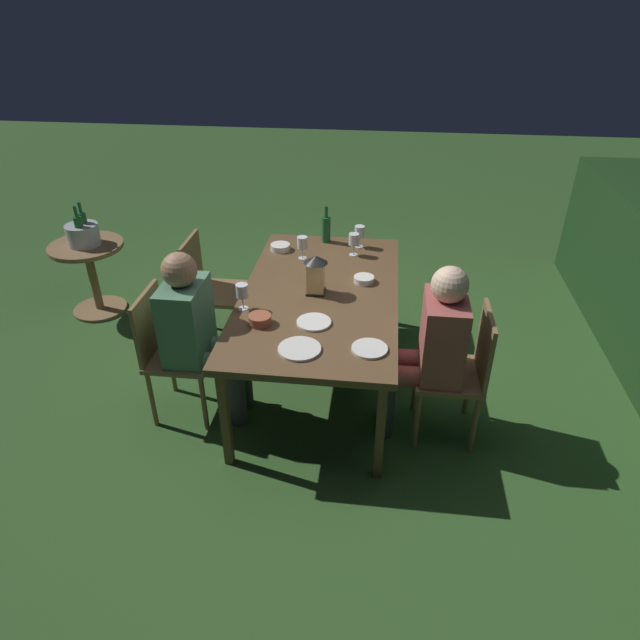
% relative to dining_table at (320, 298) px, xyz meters
% --- Properties ---
extents(ground_plane, '(16.00, 16.00, 0.00)m').
position_rel_dining_table_xyz_m(ground_plane, '(0.00, 0.00, -0.68)').
color(ground_plane, '#2D5123').
extents(dining_table, '(1.87, 1.02, 0.72)m').
position_rel_dining_table_xyz_m(dining_table, '(0.00, 0.00, 0.00)').
color(dining_table, brown).
rests_on(dining_table, ground).
extents(chair_side_right_b, '(0.42, 0.40, 0.87)m').
position_rel_dining_table_xyz_m(chair_side_right_b, '(0.42, 0.90, -0.19)').
color(chair_side_right_b, brown).
rests_on(chair_side_right_b, ground).
extents(person_in_rust, '(0.38, 0.47, 1.15)m').
position_rel_dining_table_xyz_m(person_in_rust, '(0.42, 0.71, -0.04)').
color(person_in_rust, '#9E4C47').
rests_on(person_in_rust, ground).
extents(chair_side_left_b, '(0.42, 0.40, 0.87)m').
position_rel_dining_table_xyz_m(chair_side_left_b, '(0.42, -0.90, -0.19)').
color(chair_side_left_b, brown).
rests_on(chair_side_left_b, ground).
extents(person_in_green, '(0.38, 0.47, 1.15)m').
position_rel_dining_table_xyz_m(person_in_green, '(0.42, -0.71, -0.04)').
color(person_in_green, '#4C7A5B').
rests_on(person_in_green, ground).
extents(chair_side_left_a, '(0.42, 0.40, 0.87)m').
position_rel_dining_table_xyz_m(chair_side_left_a, '(-0.42, -0.90, -0.19)').
color(chair_side_left_a, brown).
rests_on(chair_side_left_a, ground).
extents(lantern_centerpiece, '(0.15, 0.15, 0.27)m').
position_rel_dining_table_xyz_m(lantern_centerpiece, '(0.01, -0.03, 0.20)').
color(lantern_centerpiece, black).
rests_on(lantern_centerpiece, dining_table).
extents(green_bottle_on_table, '(0.07, 0.07, 0.29)m').
position_rel_dining_table_xyz_m(green_bottle_on_table, '(-0.83, -0.05, 0.16)').
color(green_bottle_on_table, '#195128').
rests_on(green_bottle_on_table, dining_table).
extents(wine_glass_a, '(0.08, 0.08, 0.17)m').
position_rel_dining_table_xyz_m(wine_glass_a, '(0.28, -0.45, 0.17)').
color(wine_glass_a, silver).
rests_on(wine_glass_a, dining_table).
extents(wine_glass_b, '(0.08, 0.08, 0.17)m').
position_rel_dining_table_xyz_m(wine_glass_b, '(-0.61, 0.18, 0.17)').
color(wine_glass_b, silver).
rests_on(wine_glass_b, dining_table).
extents(wine_glass_c, '(0.08, 0.08, 0.17)m').
position_rel_dining_table_xyz_m(wine_glass_c, '(-0.76, 0.21, 0.17)').
color(wine_glass_c, silver).
rests_on(wine_glass_c, dining_table).
extents(wine_glass_d, '(0.08, 0.08, 0.17)m').
position_rel_dining_table_xyz_m(wine_glass_d, '(-0.50, -0.19, 0.17)').
color(wine_glass_d, silver).
rests_on(wine_glass_d, dining_table).
extents(plate_a, '(0.20, 0.20, 0.01)m').
position_rel_dining_table_xyz_m(plate_a, '(0.64, 0.35, 0.06)').
color(plate_a, silver).
rests_on(plate_a, dining_table).
extents(plate_b, '(0.21, 0.21, 0.01)m').
position_rel_dining_table_xyz_m(plate_b, '(0.40, 0.01, 0.06)').
color(plate_b, white).
rests_on(plate_b, dining_table).
extents(plate_c, '(0.24, 0.24, 0.01)m').
position_rel_dining_table_xyz_m(plate_c, '(0.69, -0.03, 0.06)').
color(plate_c, silver).
rests_on(plate_c, dining_table).
extents(bowl_olives, '(0.15, 0.15, 0.05)m').
position_rel_dining_table_xyz_m(bowl_olives, '(-0.63, -0.38, 0.07)').
color(bowl_olives, silver).
rests_on(bowl_olives, dining_table).
extents(bowl_bread, '(0.14, 0.14, 0.06)m').
position_rel_dining_table_xyz_m(bowl_bread, '(0.44, -0.31, 0.08)').
color(bowl_bread, '#9E5138').
rests_on(bowl_bread, dining_table).
extents(bowl_salad, '(0.14, 0.14, 0.04)m').
position_rel_dining_table_xyz_m(bowl_salad, '(-0.17, 0.28, 0.07)').
color(bowl_salad, silver).
rests_on(bowl_salad, dining_table).
extents(side_table, '(0.60, 0.60, 0.62)m').
position_rel_dining_table_xyz_m(side_table, '(-0.77, -2.04, -0.26)').
color(side_table, brown).
rests_on(side_table, ground).
extents(ice_bucket, '(0.26, 0.26, 0.34)m').
position_rel_dining_table_xyz_m(ice_bucket, '(-0.77, -2.04, 0.05)').
color(ice_bucket, '#B2B7BF').
rests_on(ice_bucket, side_table).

